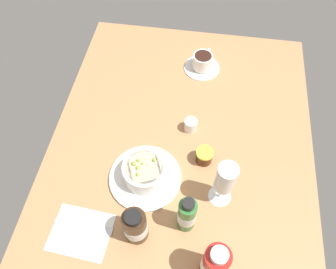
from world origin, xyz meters
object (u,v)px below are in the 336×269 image
at_px(wine_glass, 225,180).
at_px(sauce_bottle_red, 215,263).
at_px(coffee_cup, 202,63).
at_px(jam_jar, 204,156).
at_px(porridge_bowl, 145,173).
at_px(sauce_bottle_green, 187,215).
at_px(creamer_jug, 190,125).
at_px(sauce_bottle_brown, 135,226).
at_px(cutlery_setting, 82,232).

distance_m(wine_glass, sauce_bottle_red, 0.21).
xyz_separation_m(coffee_cup, jam_jar, (0.39, 0.04, -0.00)).
height_order(porridge_bowl, sauce_bottle_red, sauce_bottle_red).
bearing_deg(sauce_bottle_green, porridge_bowl, -130.99).
height_order(wine_glass, sauce_bottle_red, same).
relative_size(porridge_bowl, creamer_jug, 4.29).
bearing_deg(creamer_jug, coffee_cup, 177.41).
bearing_deg(sauce_bottle_brown, jam_jar, 147.81).
height_order(coffee_cup, jam_jar, coffee_cup).
bearing_deg(creamer_jug, porridge_bowl, -29.71).
xyz_separation_m(cutlery_setting, coffee_cup, (-0.67, 0.27, 0.03)).
distance_m(creamer_jug, sauce_bottle_green, 0.32).
height_order(porridge_bowl, cutlery_setting, porridge_bowl).
xyz_separation_m(coffee_cup, creamer_jug, (0.28, -0.01, -0.00)).
height_order(creamer_jug, sauce_bottle_brown, sauce_bottle_brown).
bearing_deg(cutlery_setting, coffee_cup, 158.24).
distance_m(cutlery_setting, wine_glass, 0.42).
xyz_separation_m(creamer_jug, sauce_bottle_brown, (0.36, -0.11, 0.04)).
bearing_deg(sauce_bottle_green, sauce_bottle_brown, -70.21).
relative_size(sauce_bottle_green, sauce_bottle_red, 0.91).
relative_size(porridge_bowl, cutlery_setting, 1.26).
bearing_deg(cutlery_setting, sauce_bottle_brown, 98.16).
distance_m(sauce_bottle_green, sauce_bottle_red, 0.14).
height_order(coffee_cup, sauce_bottle_red, sauce_bottle_red).
height_order(cutlery_setting, wine_glass, wine_glass).
xyz_separation_m(creamer_jug, wine_glass, (0.22, 0.11, 0.09)).
xyz_separation_m(cutlery_setting, jam_jar, (-0.28, 0.31, 0.02)).
bearing_deg(jam_jar, wine_glass, 26.61).
distance_m(coffee_cup, creamer_jug, 0.28).
relative_size(jam_jar, sauce_bottle_green, 0.33).
relative_size(jam_jar, sauce_bottle_brown, 0.38).
bearing_deg(cutlery_setting, sauce_bottle_green, 103.70).
height_order(wine_glass, jam_jar, wine_glass).
bearing_deg(porridge_bowl, creamer_jug, 150.29).
distance_m(coffee_cup, jam_jar, 0.39).
bearing_deg(sauce_bottle_brown, creamer_jug, 163.91).
relative_size(wine_glass, jam_jar, 3.31).
relative_size(wine_glass, sauce_bottle_red, 1.00).
relative_size(sauce_bottle_brown, sauce_bottle_green, 0.88).
bearing_deg(wine_glass, sauce_bottle_brown, -56.97).
relative_size(sauce_bottle_brown, sauce_bottle_red, 0.80).
relative_size(creamer_jug, sauce_bottle_red, 0.29).
bearing_deg(wine_glass, porridge_bowl, -96.19).
bearing_deg(sauce_bottle_brown, sauce_bottle_red, 72.82).
distance_m(cutlery_setting, jam_jar, 0.41).
height_order(porridge_bowl, jam_jar, porridge_bowl).
xyz_separation_m(creamer_jug, jam_jar, (0.11, 0.05, 0.00)).
bearing_deg(wine_glass, creamer_jug, -153.45).
bearing_deg(creamer_jug, sauce_bottle_brown, -16.09).
xyz_separation_m(cutlery_setting, wine_glass, (-0.16, 0.37, 0.11)).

